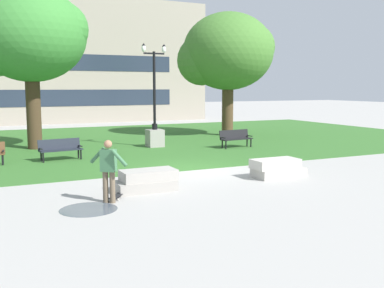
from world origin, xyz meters
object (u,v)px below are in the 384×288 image
object	(u,v)px
person_skateboarder	(109,167)
park_bench_far_left	(236,137)
skateboard	(117,195)
lamp_post_right	(155,126)
concrete_block_center	(147,181)
park_bench_near_right	(60,148)
concrete_block_left	(277,168)

from	to	relation	value
person_skateboarder	park_bench_far_left	size ratio (longest dim) A/B	0.93
skateboard	park_bench_far_left	world-z (taller)	park_bench_far_left
lamp_post_right	concrete_block_center	bearing A→B (deg)	-112.17
person_skateboarder	park_bench_far_left	xyz separation A→B (m)	(8.82, 8.08, -0.43)
park_bench_far_left	skateboard	bearing A→B (deg)	-137.72
person_skateboarder	concrete_block_center	bearing A→B (deg)	32.47
park_bench_far_left	lamp_post_right	distance (m)	4.23
skateboard	park_bench_near_right	bearing A→B (deg)	92.68
person_skateboarder	park_bench_near_right	bearing A→B (deg)	90.13
park_bench_near_right	person_skateboarder	bearing A→B (deg)	-89.87
park_bench_far_left	concrete_block_left	bearing A→B (deg)	-110.05
concrete_block_left	park_bench_near_right	xyz separation A→B (m)	(-6.23, 6.87, 0.23)
park_bench_far_left	lamp_post_right	bearing A→B (deg)	150.60
concrete_block_left	skateboard	xyz separation A→B (m)	(-5.88, -0.56, -0.22)
skateboard	park_bench_far_left	distance (m)	11.49
concrete_block_left	park_bench_near_right	size ratio (longest dim) A/B	1.01
park_bench_far_left	lamp_post_right	size ratio (longest dim) A/B	0.35
concrete_block_center	skateboard	xyz separation A→B (m)	(-1.06, -0.53, -0.22)
person_skateboarder	park_bench_near_right	xyz separation A→B (m)	(-0.02, 7.78, -0.43)
person_skateboarder	park_bench_far_left	distance (m)	11.97
park_bench_near_right	lamp_post_right	xyz separation A→B (m)	(5.18, 2.36, 0.55)
concrete_block_center	skateboard	world-z (taller)	concrete_block_center
skateboard	park_bench_far_left	xyz separation A→B (m)	(8.49, 7.72, 0.45)
lamp_post_right	skateboard	bearing A→B (deg)	-116.30
concrete_block_left	skateboard	size ratio (longest dim) A/B	2.02
concrete_block_left	person_skateboarder	bearing A→B (deg)	-171.60
concrete_block_center	skateboard	bearing A→B (deg)	-153.63
skateboard	park_bench_near_right	xyz separation A→B (m)	(-0.35, 7.42, 0.45)
park_bench_near_right	lamp_post_right	distance (m)	5.72
skateboard	park_bench_near_right	world-z (taller)	park_bench_near_right
concrete_block_left	park_bench_near_right	world-z (taller)	park_bench_near_right
skateboard	lamp_post_right	distance (m)	10.96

